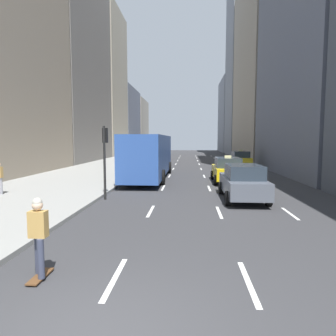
{
  "coord_description": "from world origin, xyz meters",
  "views": [
    {
      "loc": [
        1.35,
        -4.03,
        2.94
      ],
      "look_at": [
        0.2,
        12.52,
        1.37
      ],
      "focal_mm": 32.0,
      "sensor_mm": 36.0,
      "label": 1
    }
  ],
  "objects_px": {
    "taxi_lead": "(240,159)",
    "city_bus": "(150,155)",
    "traffic_light_pole": "(105,151)",
    "taxi_second": "(227,170)",
    "skateboarder": "(39,234)",
    "sedan_black_near": "(243,182)"
  },
  "relations": [
    {
      "from": "sedan_black_near",
      "to": "traffic_light_pole",
      "type": "height_order",
      "value": "traffic_light_pole"
    },
    {
      "from": "taxi_lead",
      "to": "taxi_second",
      "type": "relative_size",
      "value": 1.0
    },
    {
      "from": "taxi_lead",
      "to": "traffic_light_pole",
      "type": "distance_m",
      "value": 20.26
    },
    {
      "from": "taxi_second",
      "to": "traffic_light_pole",
      "type": "height_order",
      "value": "traffic_light_pole"
    },
    {
      "from": "taxi_second",
      "to": "sedan_black_near",
      "type": "height_order",
      "value": "taxi_second"
    },
    {
      "from": "taxi_lead",
      "to": "taxi_second",
      "type": "height_order",
      "value": "same"
    },
    {
      "from": "taxi_second",
      "to": "skateboarder",
      "type": "height_order",
      "value": "taxi_second"
    },
    {
      "from": "taxi_lead",
      "to": "taxi_second",
      "type": "xyz_separation_m",
      "value": [
        -2.8,
        -11.49,
        0.0
      ]
    },
    {
      "from": "sedan_black_near",
      "to": "taxi_lead",
      "type": "bearing_deg",
      "value": 80.91
    },
    {
      "from": "taxi_second",
      "to": "skateboarder",
      "type": "xyz_separation_m",
      "value": [
        -5.78,
        -14.79,
        0.08
      ]
    },
    {
      "from": "taxi_lead",
      "to": "skateboarder",
      "type": "xyz_separation_m",
      "value": [
        -8.58,
        -26.28,
        0.08
      ]
    },
    {
      "from": "city_bus",
      "to": "traffic_light_pole",
      "type": "xyz_separation_m",
      "value": [
        -1.14,
        -8.11,
        0.62
      ]
    },
    {
      "from": "city_bus",
      "to": "traffic_light_pole",
      "type": "distance_m",
      "value": 8.22
    },
    {
      "from": "city_bus",
      "to": "taxi_lead",
      "type": "bearing_deg",
      "value": 49.03
    },
    {
      "from": "sedan_black_near",
      "to": "skateboarder",
      "type": "height_order",
      "value": "skateboarder"
    },
    {
      "from": "taxi_second",
      "to": "traffic_light_pole",
      "type": "distance_m",
      "value": 9.36
    },
    {
      "from": "city_bus",
      "to": "traffic_light_pole",
      "type": "relative_size",
      "value": 3.22
    },
    {
      "from": "taxi_lead",
      "to": "city_bus",
      "type": "distance_m",
      "value": 12.86
    },
    {
      "from": "taxi_second",
      "to": "city_bus",
      "type": "xyz_separation_m",
      "value": [
        -5.61,
        1.81,
        0.91
      ]
    },
    {
      "from": "sedan_black_near",
      "to": "city_bus",
      "type": "bearing_deg",
      "value": 125.67
    },
    {
      "from": "city_bus",
      "to": "skateboarder",
      "type": "height_order",
      "value": "city_bus"
    },
    {
      "from": "taxi_second",
      "to": "city_bus",
      "type": "relative_size",
      "value": 0.38
    }
  ]
}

